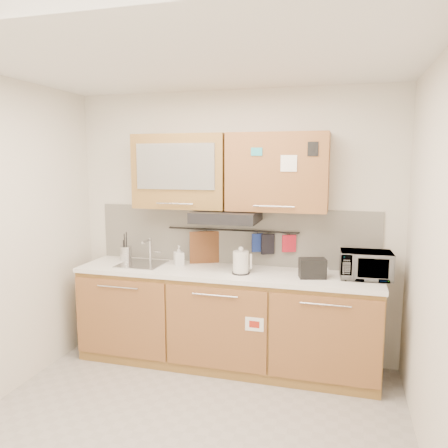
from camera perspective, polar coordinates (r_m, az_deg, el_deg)
The scene contains 20 objects.
floor at distance 3.42m, azimuth -5.81°, elevation -26.17°, with size 3.20×3.20×0.00m, color #9E9993.
ceiling at distance 2.90m, azimuth -6.61°, elevation 21.53°, with size 3.20×3.20×0.00m, color white.
wall_back at distance 4.30m, azimuth 1.18°, elevation -0.19°, with size 3.20×3.20×0.00m, color silver.
wall_right at distance 2.75m, azimuth 26.73°, elevation -5.89°, with size 3.00×3.00×0.00m, color silver.
base_cabinet at distance 4.24m, azimuth 0.09°, elevation -12.84°, with size 2.80×0.64×0.88m.
countertop at distance 4.08m, azimuth 0.08°, elevation -6.37°, with size 2.82×0.62×0.04m, color white.
backsplash at distance 4.30m, azimuth 1.13°, elevation -1.53°, with size 2.80×0.02×0.56m, color silver.
upper_cabinets at distance 4.08m, azimuth 0.52°, elevation 6.84°, with size 1.82×0.37×0.70m.
range_hood at distance 4.04m, azimuth 0.31°, elevation 0.99°, with size 0.60×0.46×0.10m, color black.
sink at distance 4.39m, azimuth -10.65°, elevation -5.15°, with size 0.42×0.40×0.26m.
utensil_rail at distance 4.26m, azimuth 1.01°, elevation -0.82°, with size 0.02×0.02×1.30m, color black.
utensil_crock at distance 4.58m, azimuth -12.68°, elevation -3.74°, with size 0.12×0.12×0.30m.
kettle at distance 3.95m, azimuth 2.23°, elevation -5.10°, with size 0.19×0.18×0.25m.
toaster at distance 3.89m, azimuth 11.48°, elevation -5.65°, with size 0.25×0.19×0.17m.
microwave at distance 3.98m, azimuth 18.03°, elevation -5.12°, with size 0.43×0.29×0.24m, color #999999.
soap_bottle at distance 4.29m, azimuth -5.91°, elevation -4.11°, with size 0.09×0.09×0.19m, color #999999.
cutting_board at distance 4.35m, azimuth -2.34°, elevation -3.61°, with size 0.33×0.02×0.41m, color brown.
oven_mitt at distance 4.21m, azimuth 4.38°, elevation -2.45°, with size 0.11×0.03×0.18m, color navy.
dark_pouch at distance 4.19m, azimuth 5.72°, elevation -2.63°, with size 0.12×0.04×0.19m, color black.
pot_holder at distance 4.16m, azimuth 8.49°, elevation -2.54°, with size 0.13×0.02×0.16m, color #B01727.
Camera 1 is at (1.05, -2.62, 1.93)m, focal length 35.00 mm.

